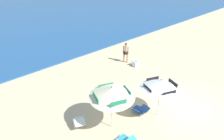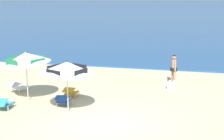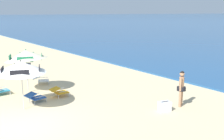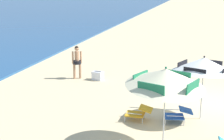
{
  "view_description": "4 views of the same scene",
  "coord_description": "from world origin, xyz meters",
  "px_view_note": "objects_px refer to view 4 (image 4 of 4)",
  "views": [
    {
      "loc": [
        -9.82,
        -4.17,
        7.22
      ],
      "look_at": [
        -0.58,
        5.25,
        0.68
      ],
      "focal_mm": 35.85,
      "sensor_mm": 36.0,
      "label": 1
    },
    {
      "loc": [
        3.11,
        -10.88,
        4.42
      ],
      "look_at": [
        -0.83,
        4.78,
        0.95
      ],
      "focal_mm": 53.08,
      "sensor_mm": 36.0,
      "label": 2
    },
    {
      "loc": [
        9.15,
        -2.56,
        4.05
      ],
      "look_at": [
        -0.3,
        4.51,
        1.46
      ],
      "focal_mm": 42.55,
      "sensor_mm": 36.0,
      "label": 3
    },
    {
      "loc": [
        -12.28,
        1.21,
        4.2
      ],
      "look_at": [
        -0.38,
        4.16,
        1.15
      ],
      "focal_mm": 52.99,
      "sensor_mm": 36.0,
      "label": 4
    }
  ],
  "objects_px": {
    "beach_umbrella_striped_main": "(166,78)",
    "lounge_chair_beside_umbrella": "(139,112)",
    "person_standing_near_shore": "(77,60)",
    "beach_umbrella_striped_second": "(204,65)",
    "lounge_chair_facing_sea": "(178,114)",
    "cooler_box": "(98,76)"
  },
  "relations": [
    {
      "from": "beach_umbrella_striped_main",
      "to": "beach_umbrella_striped_second",
      "type": "distance_m",
      "value": 2.51
    },
    {
      "from": "beach_umbrella_striped_main",
      "to": "person_standing_near_shore",
      "type": "xyz_separation_m",
      "value": [
        6.03,
        4.63,
        -1.03
      ]
    },
    {
      "from": "lounge_chair_facing_sea",
      "to": "beach_umbrella_striped_main",
      "type": "bearing_deg",
      "value": 169.94
    },
    {
      "from": "beach_umbrella_striped_main",
      "to": "person_standing_near_shore",
      "type": "relative_size",
      "value": 1.89
    },
    {
      "from": "person_standing_near_shore",
      "to": "cooler_box",
      "type": "distance_m",
      "value": 1.24
    },
    {
      "from": "beach_umbrella_striped_second",
      "to": "lounge_chair_facing_sea",
      "type": "bearing_deg",
      "value": 126.3
    },
    {
      "from": "beach_umbrella_striped_second",
      "to": "person_standing_near_shore",
      "type": "xyz_separation_m",
      "value": [
        3.74,
        5.64,
        -0.92
      ]
    },
    {
      "from": "beach_umbrella_striped_main",
      "to": "beach_umbrella_striped_second",
      "type": "relative_size",
      "value": 1.35
    },
    {
      "from": "beach_umbrella_striped_second",
      "to": "cooler_box",
      "type": "relative_size",
      "value": 3.94
    },
    {
      "from": "beach_umbrella_striped_main",
      "to": "lounge_chair_beside_umbrella",
      "type": "xyz_separation_m",
      "value": [
        1.65,
        0.94,
        -1.66
      ]
    },
    {
      "from": "beach_umbrella_striped_second",
      "to": "person_standing_near_shore",
      "type": "bearing_deg",
      "value": 56.47
    },
    {
      "from": "lounge_chair_facing_sea",
      "to": "person_standing_near_shore",
      "type": "relative_size",
      "value": 0.59
    },
    {
      "from": "beach_umbrella_striped_main",
      "to": "lounge_chair_beside_umbrella",
      "type": "bearing_deg",
      "value": 29.69
    },
    {
      "from": "beach_umbrella_striped_main",
      "to": "lounge_chair_facing_sea",
      "type": "height_order",
      "value": "beach_umbrella_striped_main"
    },
    {
      "from": "beach_umbrella_striped_main",
      "to": "lounge_chair_beside_umbrella",
      "type": "distance_m",
      "value": 2.52
    },
    {
      "from": "beach_umbrella_striped_second",
      "to": "beach_umbrella_striped_main",
      "type": "bearing_deg",
      "value": 156.13
    },
    {
      "from": "lounge_chair_beside_umbrella",
      "to": "person_standing_near_shore",
      "type": "distance_m",
      "value": 5.76
    },
    {
      "from": "beach_umbrella_striped_main",
      "to": "lounge_chair_facing_sea",
      "type": "relative_size",
      "value": 3.19
    },
    {
      "from": "beach_umbrella_striped_second",
      "to": "lounge_chair_beside_umbrella",
      "type": "distance_m",
      "value": 2.58
    },
    {
      "from": "lounge_chair_beside_umbrella",
      "to": "beach_umbrella_striped_main",
      "type": "bearing_deg",
      "value": -150.31
    },
    {
      "from": "beach_umbrella_striped_main",
      "to": "person_standing_near_shore",
      "type": "distance_m",
      "value": 7.67
    },
    {
      "from": "person_standing_near_shore",
      "to": "beach_umbrella_striped_main",
      "type": "bearing_deg",
      "value": -142.51
    }
  ]
}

